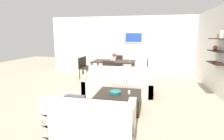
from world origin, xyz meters
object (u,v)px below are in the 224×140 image
object	(u,v)px
dining_chair_left_near	(83,66)
wine_glass_right_far	(130,58)
sofa_beige	(118,84)
centerpiece_vase	(114,56)
dining_table	(114,62)
dining_chair_right_near	(144,69)
loveseat_white	(92,120)
dining_chair_right_far	(145,67)
dining_chair_head	(117,63)
candle_jar	(129,92)
wine_glass_foot	(112,60)
wine_glass_left_far	(99,58)
coffee_table	(118,100)
dining_chair_left_far	(87,65)
wine_glass_head	(116,57)
decorative_bowl	(115,92)
wine_glass_right_near	(129,59)
dining_chair_foot	(109,71)

from	to	relation	value
dining_chair_left_near	wine_glass_right_far	bearing A→B (deg)	10.17
sofa_beige	centerpiece_vase	bearing A→B (deg)	104.98
sofa_beige	centerpiece_vase	distance (m)	2.11
dining_table	dining_chair_right_near	size ratio (longest dim) A/B	2.00
sofa_beige	dining_chair_right_near	distance (m)	1.84
loveseat_white	dining_chair_right_far	distance (m)	4.73
dining_chair_head	dining_chair_right_near	world-z (taller)	same
centerpiece_vase	wine_glass_right_far	bearing A→B (deg)	6.40
candle_jar	wine_glass_foot	distance (m)	2.88
wine_glass_foot	wine_glass_left_far	xyz separation A→B (m)	(-0.66, 0.56, -0.01)
coffee_table	wine_glass_left_far	xyz separation A→B (m)	(-1.39, 3.23, 0.66)
dining_chair_left_far	wine_glass_left_far	distance (m)	0.72
wine_glass_right_far	wine_glass_left_far	bearing A→B (deg)	180.00
dining_chair_head	wine_glass_head	distance (m)	0.59
dining_chair_right_near	dining_chair_left_far	distance (m)	2.61
coffee_table	dining_table	bearing A→B (deg)	103.31
decorative_bowl	wine_glass_head	distance (m)	3.65
sofa_beige	dining_chair_right_far	bearing A→B (deg)	70.08
wine_glass_head	centerpiece_vase	xyz separation A→B (m)	(0.00, -0.39, 0.08)
wine_glass_right_near	centerpiece_vase	bearing A→B (deg)	165.17
dining_table	wine_glass_right_far	xyz separation A→B (m)	(0.66, 0.12, 0.19)
dining_chair_head	sofa_beige	bearing A→B (deg)	-79.44
sofa_beige	dining_table	distance (m)	2.00
dining_table	decorative_bowl	bearing A→B (deg)	-78.19
coffee_table	wine_glass_right_near	size ratio (longest dim) A/B	6.54
dining_chair_left_far	wine_glass_head	bearing A→B (deg)	9.50
coffee_table	wine_glass_foot	size ratio (longest dim) A/B	6.70
sofa_beige	coffee_table	world-z (taller)	sofa_beige
sofa_beige	wine_glass_right_far	distance (m)	2.10
dining_table	dining_chair_left_near	distance (m)	1.32
candle_jar	wine_glass_foot	size ratio (longest dim) A/B	0.54
dining_chair_foot	wine_glass_right_near	size ratio (longest dim) A/B	5.34
candle_jar	dining_chair_right_near	world-z (taller)	dining_chair_right_near
dining_chair_head	dining_chair_right_far	size ratio (longest dim) A/B	1.00
dining_chair_right_far	dining_chair_left_far	size ratio (longest dim) A/B	1.00
loveseat_white	centerpiece_vase	distance (m)	4.55
sofa_beige	wine_glass_foot	world-z (taller)	wine_glass_foot
decorative_bowl	wine_glass_right_near	distance (m)	3.03
coffee_table	dining_chair_left_far	bearing A→B (deg)	121.27
dining_table	dining_chair_right_far	bearing A→B (deg)	9.93
dining_chair_left_near	dining_chair_left_far	xyz separation A→B (m)	(0.00, 0.45, 0.00)
wine_glass_head	wine_glass_foot	bearing A→B (deg)	-90.00
wine_glass_right_near	wine_glass_right_far	bearing A→B (deg)	90.00
coffee_table	dining_chair_left_near	size ratio (longest dim) A/B	1.23
dining_chair_right_far	wine_glass_head	size ratio (longest dim) A/B	5.85
dining_chair_right_far	wine_glass_left_far	size ratio (longest dim) A/B	6.07
sofa_beige	dining_chair_left_far	distance (m)	2.79
decorative_bowl	dining_chair_right_far	world-z (taller)	dining_chair_right_far
dining_chair_right_near	wine_glass_right_near	distance (m)	0.73
dining_chair_head	wine_glass_foot	distance (m)	1.39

